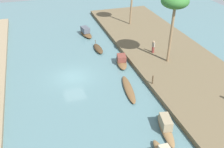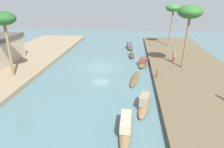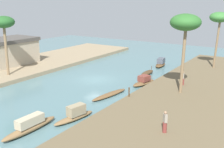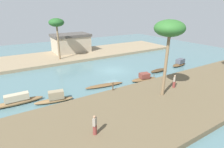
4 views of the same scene
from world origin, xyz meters
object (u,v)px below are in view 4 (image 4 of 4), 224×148
object	(u,v)px
sampan_upstream_small	(144,78)
riverside_building	(71,43)
sampan_open_hull	(17,101)
palm_tree_left_near	(169,30)
mooring_post	(113,87)
person_on_near_bank	(95,126)
sampan_foreground	(104,85)
sampan_with_tall_canopy	(158,70)
sampan_downstream_large	(55,98)
person_by_mooring	(174,82)
palm_tree_right_tall	(56,24)
sampan_with_red_awning	(179,63)

from	to	relation	value
sampan_upstream_small	riverside_building	distance (m)	22.12
sampan_open_hull	palm_tree_left_near	world-z (taller)	palm_tree_left_near
sampan_upstream_small	mooring_post	distance (m)	6.36
person_on_near_bank	palm_tree_left_near	world-z (taller)	palm_tree_left_near
sampan_upstream_small	palm_tree_left_near	bearing A→B (deg)	-98.70
sampan_upstream_small	mooring_post	bearing A→B (deg)	-156.39
sampan_upstream_small	sampan_foreground	bearing A→B (deg)	179.20
sampan_with_tall_canopy	mooring_post	distance (m)	11.35
sampan_with_tall_canopy	riverside_building	bearing A→B (deg)	110.42
sampan_downstream_large	person_by_mooring	size ratio (longest dim) A/B	2.61
mooring_post	palm_tree_right_tall	bearing A→B (deg)	93.50
person_by_mooring	person_on_near_bank	bearing A→B (deg)	167.59
sampan_with_red_awning	sampan_downstream_large	bearing A→B (deg)	175.84
sampan_with_tall_canopy	sampan_with_red_awning	bearing A→B (deg)	3.98
person_on_near_bank	palm_tree_left_near	xyz separation A→B (m)	(9.78, 2.12, 6.55)
sampan_with_tall_canopy	riverside_building	size ratio (longest dim) A/B	0.40
sampan_downstream_large	sampan_with_red_awning	distance (m)	23.27
person_by_mooring	mooring_post	size ratio (longest dim) A/B	1.65
sampan_open_hull	sampan_upstream_small	bearing A→B (deg)	-6.23
sampan_with_red_awning	riverside_building	size ratio (longest dim) A/B	0.46
sampan_open_hull	sampan_foreground	distance (m)	10.51
sampan_upstream_small	sampan_downstream_large	xyz separation A→B (m)	(-12.71, 0.41, 0.08)
sampan_downstream_large	person_by_mooring	bearing A→B (deg)	-9.77
person_on_near_bank	palm_tree_right_tall	size ratio (longest dim) A/B	0.22
sampan_upstream_small	sampan_downstream_large	distance (m)	12.71
sampan_downstream_large	mooring_post	distance (m)	6.78
sampan_upstream_small	sampan_with_red_awning	size ratio (longest dim) A/B	1.07
riverside_building	sampan_upstream_small	bearing A→B (deg)	-82.54
sampan_downstream_large	sampan_with_red_awning	size ratio (longest dim) A/B	1.14
sampan_with_red_awning	mooring_post	distance (m)	17.06
sampan_with_tall_canopy	sampan_open_hull	world-z (taller)	sampan_open_hull
palm_tree_left_near	person_on_near_bank	bearing A→B (deg)	-167.76
sampan_with_red_awning	sampan_open_hull	world-z (taller)	same
sampan_with_red_awning	person_on_near_bank	world-z (taller)	person_on_near_bank
sampan_open_hull	sampan_foreground	size ratio (longest dim) A/B	0.99
person_by_mooring	riverside_building	distance (m)	26.76
person_by_mooring	palm_tree_right_tall	bearing A→B (deg)	85.52
palm_tree_left_near	palm_tree_right_tall	size ratio (longest dim) A/B	1.08
sampan_with_red_awning	person_on_near_bank	size ratio (longest dim) A/B	2.21
sampan_upstream_small	palm_tree_right_tall	distance (m)	19.25
sampan_downstream_large	mooring_post	world-z (taller)	mooring_post
mooring_post	sampan_with_red_awning	bearing A→B (deg)	12.12
sampan_with_red_awning	sampan_foreground	xyz separation A→B (m)	(-16.37, -0.97, -0.30)
palm_tree_left_near	palm_tree_right_tall	bearing A→B (deg)	103.63
sampan_with_tall_canopy	sampan_with_red_awning	xyz separation A→B (m)	(5.79, 0.44, 0.23)
sampan_with_tall_canopy	person_by_mooring	size ratio (longest dim) A/B	1.99
person_on_near_bank	person_by_mooring	bearing A→B (deg)	-30.57
sampan_downstream_large	mooring_post	xyz separation A→B (m)	(6.53, -1.77, 0.54)
palm_tree_left_near	palm_tree_right_tall	distance (m)	22.51
sampan_upstream_small	person_by_mooring	xyz separation A→B (m)	(0.79, -4.65, 0.82)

